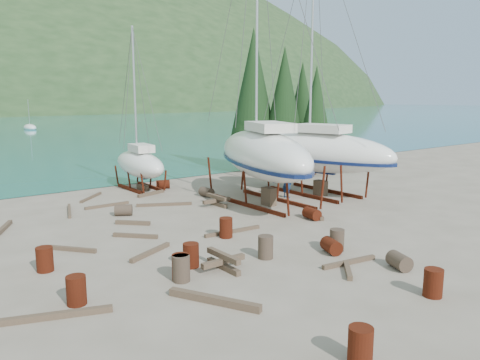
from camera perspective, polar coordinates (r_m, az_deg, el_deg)
ground at (r=21.13m, az=2.63°, el=-6.60°), size 600.00×600.00×0.00m
far_house_right at (r=209.90m, az=-26.20°, el=8.15°), size 6.60×5.60×5.60m
cypress_near_right at (r=37.54m, az=5.41°, el=9.59°), size 3.60×3.60×10.00m
cypress_mid_right at (r=37.20m, az=9.22°, el=8.16°), size 3.06×3.06×8.50m
cypress_back_left at (r=38.05m, az=1.65°, el=10.95°), size 4.14×4.14×11.50m
cypress_far_right at (r=40.35m, az=7.56°, el=8.75°), size 3.24×3.24×9.00m
moored_boat_mid at (r=98.33m, az=-24.24°, el=5.84°), size 2.00×5.00×6.05m
large_sailboat_near at (r=26.57m, az=2.80°, el=3.23°), size 7.21×11.90×18.06m
large_sailboat_far at (r=29.69m, az=9.20°, el=3.48°), size 5.26×10.96×16.69m
small_sailboat_shore at (r=31.64m, az=-12.13°, el=1.99°), size 2.64×6.74×10.55m
worker at (r=28.60m, az=5.72°, el=-0.25°), size 0.48×0.72×1.94m
drum_0 at (r=14.95m, az=-19.33°, el=-12.57°), size 0.58×0.58×0.88m
drum_1 at (r=17.84m, az=18.84°, el=-9.34°), size 0.88×1.04×0.58m
drum_3 at (r=11.69m, az=14.47°, el=-18.94°), size 0.58×0.58×0.88m
drum_4 at (r=31.85m, az=-9.37°, el=-0.52°), size 1.04×0.90×0.58m
drum_5 at (r=17.97m, az=3.14°, el=-8.16°), size 0.58×0.58×0.88m
drum_6 at (r=23.80m, az=8.75°, el=-4.09°), size 0.71×0.96×0.58m
drum_7 at (r=15.83m, az=22.49°, el=-11.50°), size 0.58×0.58×0.88m
drum_8 at (r=18.02m, az=-22.71°, el=-8.90°), size 0.58×0.58×0.88m
drum_9 at (r=25.02m, az=-14.01°, el=-3.58°), size 1.05×0.94×0.58m
drum_10 at (r=17.15m, az=-5.99°, el=-9.10°), size 0.58×0.58×0.88m
drum_11 at (r=28.92m, az=-4.11°, el=-1.48°), size 0.67×0.93×0.58m
drum_12 at (r=18.89m, az=11.07°, el=-7.90°), size 0.87×1.03×0.58m
drum_13 at (r=16.06m, az=-7.26°, el=-10.48°), size 0.58×0.58×0.88m
drum_14 at (r=20.52m, az=-1.72°, el=-5.83°), size 0.58×0.58×0.88m
drum_16 at (r=15.92m, az=-7.17°, el=-10.66°), size 0.58×0.58×0.88m
drum_17 at (r=19.18m, az=11.73°, el=-7.18°), size 0.58×0.58×0.88m
timber_0 at (r=29.79m, az=-17.70°, el=-2.03°), size 2.00×1.95×0.14m
timber_1 at (r=24.45m, az=9.41°, el=-4.19°), size 1.10×1.63×0.19m
timber_2 at (r=24.23m, az=-26.90°, el=-5.30°), size 1.25×2.30×0.19m
timber_4 at (r=21.08m, az=-12.63°, el=-6.65°), size 1.50×1.61×0.17m
timber_5 at (r=17.89m, az=13.16°, el=-9.72°), size 2.41×0.55×0.16m
timber_6 at (r=29.91m, az=-10.78°, el=-1.63°), size 2.10×0.74×0.19m
timber_7 at (r=17.06m, az=13.02°, el=-10.67°), size 1.24×1.23×0.17m
timber_8 at (r=23.19m, az=-12.94°, el=-5.10°), size 1.33×1.38×0.19m
timber_9 at (r=27.31m, az=-15.88°, el=-2.99°), size 2.56×0.17×0.15m
timber_10 at (r=26.81m, az=-9.22°, el=-2.96°), size 2.81×1.59×0.16m
timber_11 at (r=21.27m, az=-0.89°, el=-6.27°), size 2.86×0.41×0.15m
timber_12 at (r=18.80m, az=-10.85°, el=-8.64°), size 2.17×1.14×0.17m
timber_14 at (r=14.40m, az=-21.50°, el=-15.11°), size 2.91×1.22×0.18m
timber_15 at (r=26.65m, az=-20.08°, el=-3.54°), size 1.01×2.85×0.15m
timber_16 at (r=14.36m, az=-3.19°, el=-14.38°), size 1.59×2.78×0.23m
timber_17 at (r=19.99m, az=-19.76°, el=-7.93°), size 1.43×1.73×0.16m
timber_pile_fore at (r=16.89m, az=-2.04°, el=-9.86°), size 1.80×1.80×0.60m
timber_pile_aft at (r=26.50m, az=-2.86°, el=-2.51°), size 1.80×1.80×0.60m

